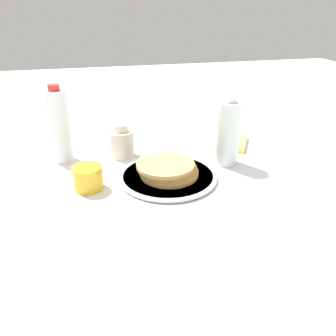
{
  "coord_description": "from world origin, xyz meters",
  "views": [
    {
      "loc": [
        0.78,
        -0.19,
        0.45
      ],
      "look_at": [
        -0.03,
        0.01,
        0.03
      ],
      "focal_mm": 35.0,
      "sensor_mm": 36.0,
      "label": 1
    }
  ],
  "objects_px": {
    "plate": "(168,176)",
    "water_bottle_mid": "(227,133)",
    "pancake_stack": "(168,169)",
    "juice_glass": "(88,178)",
    "cream_jug": "(122,142)",
    "water_bottle_near": "(59,126)"
  },
  "relations": [
    {
      "from": "plate",
      "to": "pancake_stack",
      "type": "relative_size",
      "value": 1.6
    },
    {
      "from": "pancake_stack",
      "to": "plate",
      "type": "bearing_deg",
      "value": 70.99
    },
    {
      "from": "plate",
      "to": "pancake_stack",
      "type": "distance_m",
      "value": 0.02
    },
    {
      "from": "pancake_stack",
      "to": "water_bottle_near",
      "type": "bearing_deg",
      "value": -124.58
    },
    {
      "from": "pancake_stack",
      "to": "juice_glass",
      "type": "bearing_deg",
      "value": -89.56
    },
    {
      "from": "cream_jug",
      "to": "plate",
      "type": "bearing_deg",
      "value": 29.5
    },
    {
      "from": "pancake_stack",
      "to": "cream_jug",
      "type": "xyz_separation_m",
      "value": [
        -0.19,
        -0.11,
        0.02
      ]
    },
    {
      "from": "water_bottle_near",
      "to": "water_bottle_mid",
      "type": "distance_m",
      "value": 0.52
    },
    {
      "from": "cream_jug",
      "to": "water_bottle_mid",
      "type": "bearing_deg",
      "value": 66.32
    },
    {
      "from": "juice_glass",
      "to": "cream_jug",
      "type": "distance_m",
      "value": 0.22
    },
    {
      "from": "plate",
      "to": "water_bottle_near",
      "type": "height_order",
      "value": "water_bottle_near"
    },
    {
      "from": "plate",
      "to": "juice_glass",
      "type": "height_order",
      "value": "juice_glass"
    },
    {
      "from": "plate",
      "to": "water_bottle_mid",
      "type": "bearing_deg",
      "value": 105.5
    },
    {
      "from": "plate",
      "to": "cream_jug",
      "type": "relative_size",
      "value": 2.56
    },
    {
      "from": "juice_glass",
      "to": "water_bottle_near",
      "type": "height_order",
      "value": "water_bottle_near"
    },
    {
      "from": "water_bottle_mid",
      "to": "cream_jug",
      "type": "bearing_deg",
      "value": -113.68
    },
    {
      "from": "juice_glass",
      "to": "water_bottle_near",
      "type": "bearing_deg",
      "value": -160.85
    },
    {
      "from": "water_bottle_near",
      "to": "water_bottle_mid",
      "type": "bearing_deg",
      "value": 73.48
    },
    {
      "from": "juice_glass",
      "to": "plate",
      "type": "bearing_deg",
      "value": 90.32
    },
    {
      "from": "cream_jug",
      "to": "water_bottle_near",
      "type": "distance_m",
      "value": 0.2
    },
    {
      "from": "plate",
      "to": "water_bottle_mid",
      "type": "relative_size",
      "value": 1.32
    },
    {
      "from": "pancake_stack",
      "to": "cream_jug",
      "type": "height_order",
      "value": "cream_jug"
    }
  ]
}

